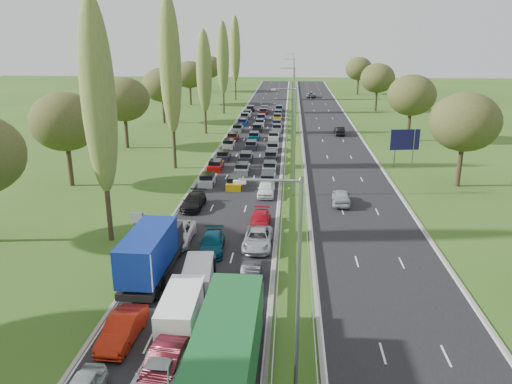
# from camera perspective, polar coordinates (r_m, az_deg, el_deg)

# --- Properties ---
(ground) EXTENTS (260.00, 260.00, 0.00)m
(ground) POSITION_cam_1_polar(r_m,az_deg,el_deg) (92.19, 4.28, 6.67)
(ground) COLOR #2D4F18
(ground) RESTS_ON ground
(near_carriageway) EXTENTS (10.50, 215.00, 0.04)m
(near_carriageway) POSITION_cam_1_polar(r_m,az_deg,el_deg) (94.85, 0.17, 7.02)
(near_carriageway) COLOR black
(near_carriageway) RESTS_ON ground
(far_carriageway) EXTENTS (10.50, 215.00, 0.04)m
(far_carriageway) POSITION_cam_1_polar(r_m,az_deg,el_deg) (94.92, 8.39, 6.84)
(far_carriageway) COLOR black
(far_carriageway) RESTS_ON ground
(central_reservation) EXTENTS (2.36, 215.00, 0.32)m
(central_reservation) POSITION_cam_1_polar(r_m,az_deg,el_deg) (94.55, 4.29, 7.28)
(central_reservation) COLOR gray
(central_reservation) RESTS_ON ground
(lamp_columns) EXTENTS (0.18, 140.18, 12.00)m
(lamp_columns) POSITION_cam_1_polar(r_m,az_deg,el_deg) (89.28, 4.37, 10.21)
(lamp_columns) COLOR gray
(lamp_columns) RESTS_ON ground
(poplar_row) EXTENTS (2.80, 127.80, 22.44)m
(poplar_row) POSITION_cam_1_polar(r_m,az_deg,el_deg) (80.41, -7.33, 13.90)
(poplar_row) COLOR #2D2116
(poplar_row) RESTS_ON ground
(woodland_left) EXTENTS (8.00, 166.00, 11.10)m
(woodland_left) POSITION_cam_1_polar(r_m,az_deg,el_deg) (78.28, -15.66, 9.85)
(woodland_left) COLOR #2D2116
(woodland_left) RESTS_ON ground
(woodland_right) EXTENTS (8.00, 153.00, 11.10)m
(woodland_right) POSITION_cam_1_polar(r_m,az_deg,el_deg) (80.34, 18.67, 9.77)
(woodland_right) COLOR #2D2116
(woodland_right) RESTS_ON ground
(traffic_queue_fill) EXTENTS (9.11, 66.97, 0.80)m
(traffic_queue_fill) POSITION_cam_1_polar(r_m,az_deg,el_deg) (89.80, -0.05, 6.71)
(traffic_queue_fill) COLOR #B2B7BC
(traffic_queue_fill) RESTS_ON ground
(near_car_1) EXTENTS (1.90, 4.82, 1.56)m
(near_car_1) POSITION_cam_1_polar(r_m,az_deg,el_deg) (31.17, -15.04, -14.88)
(near_car_1) COLOR #A61B0A
(near_car_1) RESTS_ON near_carriageway
(near_car_2) EXTENTS (2.68, 5.69, 1.57)m
(near_car_2) POSITION_cam_1_polar(r_m,az_deg,el_deg) (43.79, -8.99, -4.71)
(near_car_2) COLOR white
(near_car_2) RESTS_ON near_carriageway
(near_car_3) EXTENTS (2.22, 5.05, 1.45)m
(near_car_3) POSITION_cam_1_polar(r_m,az_deg,el_deg) (52.10, -7.16, -1.07)
(near_car_3) COLOR black
(near_car_3) RESTS_ON near_carriageway
(near_car_5) EXTENTS (2.08, 4.93, 1.58)m
(near_car_5) POSITION_cam_1_polar(r_m,az_deg,el_deg) (28.01, -10.27, -18.58)
(near_car_5) COLOR #530E19
(near_car_5) RESTS_ON near_carriageway
(near_car_6) EXTENTS (2.76, 5.35, 1.44)m
(near_car_6) POSITION_cam_1_polar(r_m,az_deg,el_deg) (27.17, -11.23, -20.12)
(near_car_6) COLOR gray
(near_car_6) RESTS_ON near_carriageway
(near_car_7) EXTENTS (2.30, 4.99, 1.41)m
(near_car_7) POSITION_cam_1_polar(r_m,az_deg,el_deg) (41.71, -5.04, -5.83)
(near_car_7) COLOR #053C52
(near_car_7) RESTS_ON near_carriageway
(near_car_9) EXTENTS (1.41, 3.99, 1.31)m
(near_car_9) POSITION_cam_1_polar(r_m,az_deg,el_deg) (36.44, -0.62, -9.46)
(near_car_9) COLOR black
(near_car_9) RESTS_ON near_carriageway
(near_car_10) EXTENTS (2.43, 5.21, 1.44)m
(near_car_10) POSITION_cam_1_polar(r_m,az_deg,el_deg) (42.34, 0.20, -5.37)
(near_car_10) COLOR #9DA1A6
(near_car_10) RESTS_ON near_carriageway
(near_car_11) EXTENTS (1.89, 4.53, 1.31)m
(near_car_11) POSITION_cam_1_polar(r_m,az_deg,el_deg) (46.77, 0.49, -3.20)
(near_car_11) COLOR #B40B1A
(near_car_11) RESTS_ON near_carriageway
(near_car_12) EXTENTS (1.93, 4.64, 1.57)m
(near_car_12) POSITION_cam_1_polar(r_m,az_deg,el_deg) (55.81, 1.17, 0.40)
(near_car_12) COLOR white
(near_car_12) RESTS_ON near_carriageway
(far_car_0) EXTENTS (2.15, 4.79, 1.60)m
(far_car_0) POSITION_cam_1_polar(r_m,az_deg,el_deg) (53.70, 9.70, -0.53)
(far_car_0) COLOR #9DA3A6
(far_car_0) RESTS_ON far_carriageway
(far_car_1) EXTENTS (1.60, 4.54, 1.50)m
(far_car_1) POSITION_cam_1_polar(r_m,az_deg,el_deg) (91.96, 9.52, 6.93)
(far_car_1) COLOR black
(far_car_1) RESTS_ON far_carriageway
(far_car_2) EXTENTS (2.75, 5.83, 1.61)m
(far_car_2) POSITION_cam_1_polar(r_m,az_deg,el_deg) (148.12, 6.30, 11.01)
(far_car_2) COLOR slate
(far_car_2) RESTS_ON far_carriageway
(blue_lorry) EXTENTS (2.59, 9.31, 3.93)m
(blue_lorry) POSITION_cam_1_polar(r_m,az_deg,el_deg) (37.50, -11.81, -6.74)
(blue_lorry) COLOR black
(blue_lorry) RESTS_ON near_carriageway
(green_lorry) EXTENTS (2.77, 14.95, 4.43)m
(green_lorry) POSITION_cam_1_polar(r_m,az_deg,el_deg) (24.79, -3.56, -19.23)
(green_lorry) COLOR black
(green_lorry) RESTS_ON near_carriageway
(white_van_front) EXTENTS (2.16, 5.52, 2.22)m
(white_van_front) POSITION_cam_1_polar(r_m,az_deg,el_deg) (31.75, -8.44, -13.07)
(white_van_front) COLOR white
(white_van_front) RESTS_ON near_carriageway
(white_van_rear) EXTENTS (1.92, 4.90, 1.97)m
(white_van_rear) POSITION_cam_1_polar(r_m,az_deg,el_deg) (35.69, -6.57, -9.59)
(white_van_rear) COLOR silver
(white_van_rear) RESTS_ON near_carriageway
(info_sign) EXTENTS (1.50, 0.25, 2.10)m
(info_sign) POSITION_cam_1_polar(r_m,az_deg,el_deg) (45.98, -13.25, -3.13)
(info_sign) COLOR gray
(info_sign) RESTS_ON ground
(direction_sign) EXTENTS (3.97, 0.72, 5.20)m
(direction_sign) POSITION_cam_1_polar(r_m,az_deg,el_deg) (70.31, 16.65, 5.57)
(direction_sign) COLOR gray
(direction_sign) RESTS_ON ground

